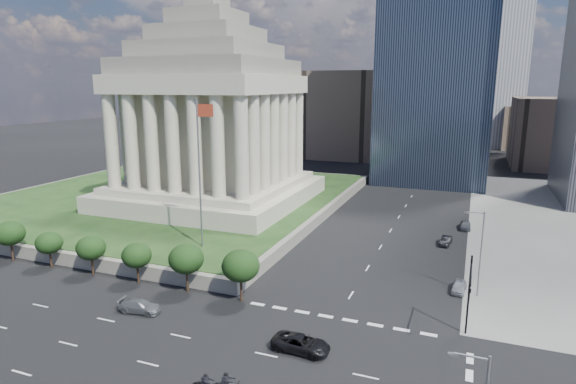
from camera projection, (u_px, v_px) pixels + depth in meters
The scene contains 18 objects.
ground at pixel (424, 176), 127.95m from camera, with size 500.00×500.00×0.00m, color black.
plaza_terrace at pixel (172, 199), 98.25m from camera, with size 66.00×70.00×1.80m, color #615D53.
plaza_lawn at pixel (172, 194), 98.04m from camera, with size 64.00×68.00×0.10m, color #193415.
war_memorial at pixel (210, 97), 88.07m from camera, with size 34.00×34.00×39.00m, color #ABA38F, non-canonical shape.
flagpole at pixel (200, 166), 63.73m from camera, with size 2.52×0.24×20.00m.
tree_row at pixel (70, 249), 61.68m from camera, with size 53.00×4.00×6.00m, color black, non-canonical shape.
midrise_glass at pixel (438, 58), 116.18m from camera, with size 26.00×26.00×60.00m, color black.
building_filler_ne at pixel (549, 132), 141.70m from camera, with size 20.00×30.00×20.00m, color brown.
building_filler_nw at pixel (345, 114), 162.83m from camera, with size 24.00×30.00×28.00m, color brown.
traffic_signal_ne at pixel (469, 290), 43.89m from camera, with size 0.30×5.74×8.00m.
street_lamp_north at pixel (480, 249), 53.78m from camera, with size 2.13×0.22×10.00m.
pickup_truck at pixel (301, 344), 43.43m from camera, with size 5.36×2.47×1.49m, color black.
suv_grey at pixel (140, 306), 50.95m from camera, with size 1.89×4.64×1.35m, color #585C60.
parked_sedan_near at pixel (459, 287), 56.01m from camera, with size 1.49×3.71×1.26m, color #9CA0A5.
parked_sedan_mid at pixel (446, 241), 72.44m from camera, with size 1.34×3.85×1.27m, color black.
parked_sedan_far at pixel (465, 225), 80.37m from camera, with size 4.16×1.67×1.42m, color #4E5055.
motorcycle_lead at pixel (205, 384), 37.31m from camera, with size 2.45×0.67×1.83m, color black, non-canonical shape.
motorcycle_trail at pixel (225, 384), 37.15m from camera, with size 2.68×0.73×2.00m, color black, non-canonical shape.
Camera 1 is at (11.91, -30.42, 23.56)m, focal length 30.00 mm.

